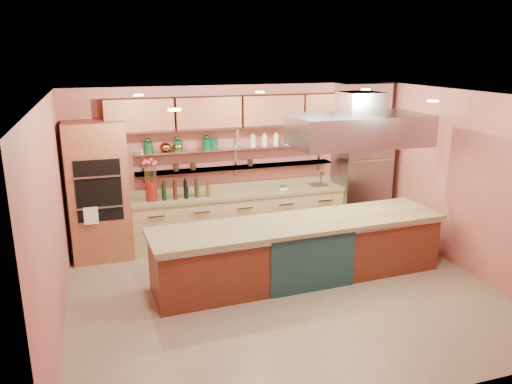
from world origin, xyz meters
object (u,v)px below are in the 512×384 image
object	(u,v)px
refrigerator	(361,177)
kitchen_scale	(283,187)
flower_vase	(151,191)
copper_kettle	(165,147)
green_canister	(214,144)
island	(299,250)

from	to	relation	value
refrigerator	kitchen_scale	distance (m)	1.59
flower_vase	copper_kettle	distance (m)	0.79
refrigerator	green_canister	size ratio (longest dim) A/B	11.58
copper_kettle	green_canister	distance (m)	0.84
flower_vase	green_canister	distance (m)	1.36
refrigerator	green_canister	xyz separation A→B (m)	(-2.82, 0.23, 0.76)
refrigerator	island	bearing A→B (deg)	-138.91
green_canister	refrigerator	bearing A→B (deg)	-4.66
green_canister	kitchen_scale	bearing A→B (deg)	-10.09
island	kitchen_scale	size ratio (longest dim) A/B	29.39
copper_kettle	island	bearing A→B (deg)	-49.01
island	copper_kettle	world-z (taller)	copper_kettle
refrigerator	copper_kettle	bearing A→B (deg)	176.41
island	flower_vase	bearing A→B (deg)	136.53
refrigerator	flower_vase	bearing A→B (deg)	179.86
flower_vase	refrigerator	bearing A→B (deg)	-0.14
refrigerator	kitchen_scale	size ratio (longest dim) A/B	14.02
refrigerator	copper_kettle	xyz separation A→B (m)	(-3.66, 0.23, 0.74)
refrigerator	copper_kettle	world-z (taller)	refrigerator
refrigerator	kitchen_scale	xyz separation A→B (m)	(-1.58, 0.01, -0.08)
refrigerator	flower_vase	xyz separation A→B (m)	(-3.96, 0.01, 0.04)
refrigerator	flower_vase	size ratio (longest dim) A/B	6.39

